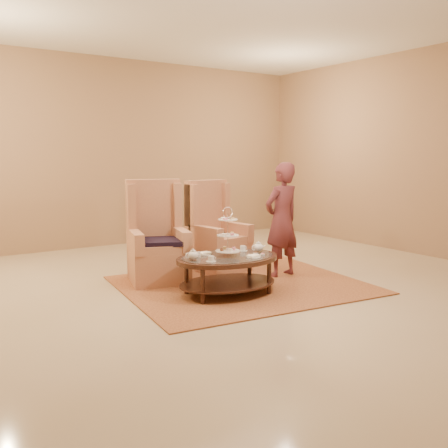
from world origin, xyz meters
TOP-DOWN VIEW (x-y plane):
  - ground at (0.00, 0.00)m, footprint 8.00×8.00m
  - ceiling at (0.00, 0.00)m, footprint 8.00×8.00m
  - wall_back at (0.00, 4.00)m, footprint 8.00×0.04m
  - wall_right at (4.00, 0.00)m, footprint 0.04×8.00m
  - rug at (0.22, 0.18)m, footprint 3.31×2.86m
  - tea_table at (-0.19, -0.08)m, footprint 1.40×1.04m
  - armchair_left at (-0.60, 1.04)m, footprint 0.92×0.94m
  - armchair_right at (0.42, 1.16)m, footprint 0.82×0.84m
  - person at (0.98, 0.29)m, footprint 0.62×0.44m

SIDE VIEW (x-z plane):
  - ground at x=0.00m, z-range 0.00..0.00m
  - ceiling at x=0.00m, z-range -0.01..0.01m
  - rug at x=0.22m, z-range 0.00..0.02m
  - tea_table at x=-0.19m, z-range -0.15..0.95m
  - armchair_right at x=0.42m, z-range -0.22..1.12m
  - armchair_left at x=-0.60m, z-range -0.22..1.16m
  - person at x=0.98m, z-range 0.00..1.62m
  - wall_back at x=0.00m, z-range 0.00..3.50m
  - wall_right at x=4.00m, z-range 0.00..3.50m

